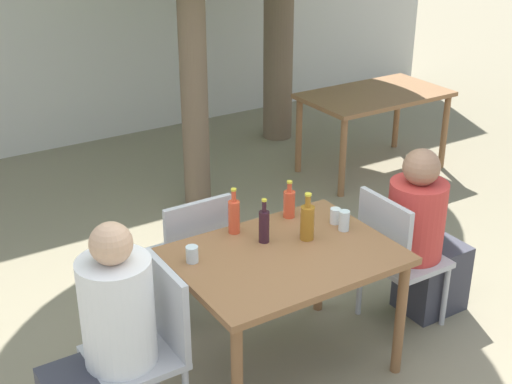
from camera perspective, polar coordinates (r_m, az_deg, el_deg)
ground_plane at (r=4.34m, az=2.17°, el=-13.77°), size 30.00×30.00×0.00m
cafe_building_wall at (r=7.42m, az=-16.98°, el=13.63°), size 10.00×0.08×2.80m
dining_table_front at (r=3.95m, az=2.33°, el=-6.12°), size 1.19×0.88×0.77m
dining_table_back at (r=6.79m, az=9.44°, el=7.05°), size 1.36×0.78×0.77m
patio_chair_0 at (r=3.71m, az=-8.59°, el=-11.60°), size 0.44×0.44×0.91m
patio_chair_1 at (r=4.49m, az=11.10°, el=-4.80°), size 0.44×0.44×0.91m
patio_chair_2 at (r=4.43m, az=-5.20°, el=-4.87°), size 0.44×0.44×0.91m
person_seated_0 at (r=3.63m, az=-12.03°, el=-12.27°), size 0.58×0.36×1.22m
person_seated_1 at (r=4.64m, az=13.26°, el=-3.89°), size 0.58×0.36×1.17m
soda_bottle_0 at (r=4.07m, az=-1.77°, el=-1.90°), size 0.07×0.07×0.28m
soda_bottle_1 at (r=4.26m, az=2.67°, el=-0.89°), size 0.07×0.07×0.23m
amber_bottle_2 at (r=4.00m, az=4.13°, el=-2.37°), size 0.08×0.08×0.28m
wine_bottle_3 at (r=3.97m, az=0.65°, el=-2.69°), size 0.06×0.06×0.26m
drinking_glass_0 at (r=4.14m, az=7.06°, el=-2.28°), size 0.06×0.06×0.12m
drinking_glass_1 at (r=3.81m, az=-5.14°, el=-4.98°), size 0.07×0.07×0.09m
drinking_glass_2 at (r=4.22m, az=6.35°, el=-1.91°), size 0.06×0.06×0.09m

